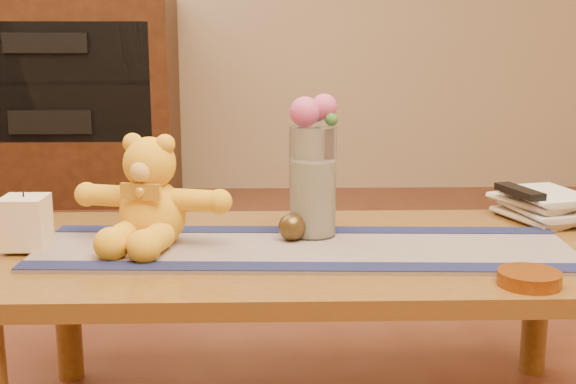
{
  "coord_description": "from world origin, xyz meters",
  "views": [
    {
      "loc": [
        -0.09,
        -1.68,
        0.95
      ],
      "look_at": [
        -0.05,
        0.0,
        0.58
      ],
      "focal_mm": 47.85,
      "sensor_mm": 36.0,
      "label": 1
    }
  ],
  "objects_px": {
    "teddy_bear": "(152,192)",
    "book_bottom": "(515,219)",
    "bronze_ball": "(292,227)",
    "pillar_candle": "(25,222)",
    "tv_remote": "(519,191)",
    "amber_dish": "(529,278)",
    "glass_vase": "(313,182)"
  },
  "relations": [
    {
      "from": "teddy_bear",
      "to": "book_bottom",
      "type": "height_order",
      "value": "teddy_bear"
    },
    {
      "from": "bronze_ball",
      "to": "book_bottom",
      "type": "distance_m",
      "value": 0.61
    },
    {
      "from": "pillar_candle",
      "to": "bronze_ball",
      "type": "xyz_separation_m",
      "value": [
        0.6,
        0.04,
        -0.03
      ]
    },
    {
      "from": "pillar_candle",
      "to": "tv_remote",
      "type": "distance_m",
      "value": 1.2
    },
    {
      "from": "book_bottom",
      "to": "tv_remote",
      "type": "distance_m",
      "value": 0.08
    },
    {
      "from": "pillar_candle",
      "to": "bronze_ball",
      "type": "relative_size",
      "value": 1.82
    },
    {
      "from": "pillar_candle",
      "to": "amber_dish",
      "type": "height_order",
      "value": "pillar_candle"
    },
    {
      "from": "teddy_bear",
      "to": "glass_vase",
      "type": "distance_m",
      "value": 0.37
    },
    {
      "from": "tv_remote",
      "to": "book_bottom",
      "type": "bearing_deg",
      "value": 90.0
    },
    {
      "from": "glass_vase",
      "to": "book_bottom",
      "type": "height_order",
      "value": "glass_vase"
    },
    {
      "from": "teddy_bear",
      "to": "pillar_candle",
      "type": "relative_size",
      "value": 3.02
    },
    {
      "from": "teddy_bear",
      "to": "tv_remote",
      "type": "relative_size",
      "value": 2.19
    },
    {
      "from": "glass_vase",
      "to": "amber_dish",
      "type": "height_order",
      "value": "glass_vase"
    },
    {
      "from": "pillar_candle",
      "to": "book_bottom",
      "type": "xyz_separation_m",
      "value": [
        1.18,
        0.21,
        -0.06
      ]
    },
    {
      "from": "teddy_bear",
      "to": "book_bottom",
      "type": "xyz_separation_m",
      "value": [
        0.9,
        0.18,
        -0.12
      ]
    },
    {
      "from": "pillar_candle",
      "to": "tv_remote",
      "type": "relative_size",
      "value": 0.72
    },
    {
      "from": "pillar_candle",
      "to": "tv_remote",
      "type": "bearing_deg",
      "value": 9.82
    },
    {
      "from": "teddy_bear",
      "to": "glass_vase",
      "type": "bearing_deg",
      "value": 22.73
    },
    {
      "from": "teddy_bear",
      "to": "amber_dish",
      "type": "bearing_deg",
      "value": -6.04
    },
    {
      "from": "bronze_ball",
      "to": "pillar_candle",
      "type": "bearing_deg",
      "value": -176.2
    },
    {
      "from": "glass_vase",
      "to": "bronze_ball",
      "type": "height_order",
      "value": "glass_vase"
    },
    {
      "from": "glass_vase",
      "to": "teddy_bear",
      "type": "bearing_deg",
      "value": -172.19
    },
    {
      "from": "tv_remote",
      "to": "amber_dish",
      "type": "xyz_separation_m",
      "value": [
        -0.13,
        -0.47,
        -0.07
      ]
    },
    {
      "from": "bronze_ball",
      "to": "amber_dish",
      "type": "height_order",
      "value": "bronze_ball"
    },
    {
      "from": "pillar_candle",
      "to": "glass_vase",
      "type": "distance_m",
      "value": 0.66
    },
    {
      "from": "teddy_bear",
      "to": "pillar_candle",
      "type": "height_order",
      "value": "teddy_bear"
    },
    {
      "from": "book_bottom",
      "to": "tv_remote",
      "type": "bearing_deg",
      "value": -93.0
    },
    {
      "from": "amber_dish",
      "to": "bronze_ball",
      "type": "bearing_deg",
      "value": 146.34
    },
    {
      "from": "teddy_bear",
      "to": "bronze_ball",
      "type": "relative_size",
      "value": 5.51
    },
    {
      "from": "book_bottom",
      "to": "teddy_bear",
      "type": "bearing_deg",
      "value": 171.35
    },
    {
      "from": "bronze_ball",
      "to": "book_bottom",
      "type": "relative_size",
      "value": 0.29
    },
    {
      "from": "pillar_candle",
      "to": "amber_dish",
      "type": "bearing_deg",
      "value": -14.02
    }
  ]
}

